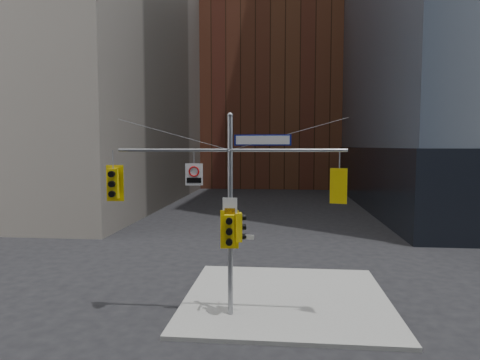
% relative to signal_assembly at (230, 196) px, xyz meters
% --- Properties ---
extents(ground, '(160.00, 160.00, 0.00)m').
position_rel_signal_assembly_xyz_m(ground, '(0.00, -1.99, -4.42)').
color(ground, black).
rests_on(ground, ground).
extents(sidewalk_corner, '(8.00, 8.00, 0.15)m').
position_rel_signal_assembly_xyz_m(sidewalk_corner, '(2.00, 2.01, -4.34)').
color(sidewalk_corner, gray).
rests_on(sidewalk_corner, ground).
extents(brick_midrise, '(26.00, 20.00, 28.00)m').
position_rel_signal_assembly_xyz_m(brick_midrise, '(0.00, 56.01, 9.58)').
color(brick_midrise, brown).
rests_on(brick_midrise, ground).
extents(signal_assembly, '(8.00, 0.80, 7.30)m').
position_rel_signal_assembly_xyz_m(signal_assembly, '(0.00, 0.00, 0.00)').
color(signal_assembly, gray).
rests_on(signal_assembly, ground).
extents(traffic_light_west_arm, '(0.63, 0.52, 1.32)m').
position_rel_signal_assembly_xyz_m(traffic_light_west_arm, '(-4.22, 0.01, 0.38)').
color(traffic_light_west_arm, '#DBBC0B').
rests_on(traffic_light_west_arm, ground).
extents(traffic_light_east_arm, '(0.56, 0.52, 1.20)m').
position_rel_signal_assembly_xyz_m(traffic_light_east_arm, '(3.73, 0.00, 0.38)').
color(traffic_light_east_arm, '#DBBC0B').
rests_on(traffic_light_east_arm, ground).
extents(traffic_light_pole_side, '(0.44, 0.38, 1.02)m').
position_rel_signal_assembly_xyz_m(traffic_light_pole_side, '(0.32, 0.02, -1.11)').
color(traffic_light_pole_side, '#DBBC0B').
rests_on(traffic_light_pole_side, ground).
extents(traffic_light_pole_front, '(0.65, 0.54, 1.35)m').
position_rel_signal_assembly_xyz_m(traffic_light_pole_front, '(-0.00, -0.27, -1.18)').
color(traffic_light_pole_front, '#DBBC0B').
rests_on(traffic_light_pole_front, ground).
extents(street_sign_blade, '(1.97, 0.13, 0.38)m').
position_rel_signal_assembly_xyz_m(street_sign_blade, '(1.12, 0.00, 1.93)').
color(street_sign_blade, navy).
rests_on(street_sign_blade, ground).
extents(regulatory_sign_arm, '(0.62, 0.09, 0.77)m').
position_rel_signal_assembly_xyz_m(regulatory_sign_arm, '(-1.28, -0.02, 0.76)').
color(regulatory_sign_arm, silver).
rests_on(regulatory_sign_arm, ground).
extents(regulatory_sign_pole, '(0.51, 0.05, 0.67)m').
position_rel_signal_assembly_xyz_m(regulatory_sign_pole, '(0.00, -0.12, -0.41)').
color(regulatory_sign_pole, silver).
rests_on(regulatory_sign_pole, ground).
extents(street_blade_ew, '(0.77, 0.11, 0.16)m').
position_rel_signal_assembly_xyz_m(street_blade_ew, '(0.45, 0.01, -1.46)').
color(street_blade_ew, silver).
rests_on(street_blade_ew, ground).
extents(street_blade_ns, '(0.10, 0.72, 0.14)m').
position_rel_signal_assembly_xyz_m(street_blade_ns, '(0.00, 0.46, -1.59)').
color(street_blade_ns, '#145926').
rests_on(street_blade_ns, ground).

